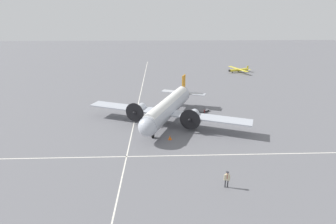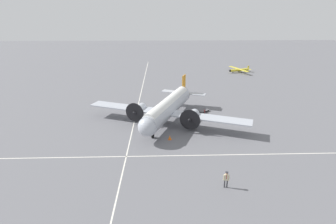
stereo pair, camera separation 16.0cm
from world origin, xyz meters
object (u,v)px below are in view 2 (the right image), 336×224
Objects in this scene: airliner_main at (167,108)px; traffic_cone at (170,138)px; suitcase_near_door at (205,111)px; crew_foreground at (226,178)px; light_aircraft_distant at (239,70)px; baggage_cart at (204,110)px.

airliner_main is 6.47m from traffic_cone.
airliner_main is 8.53m from suitcase_near_door.
traffic_cone is (11.16, 5.24, -0.85)m from crew_foreground.
crew_foreground is 12.36m from traffic_cone.
light_aircraft_distant is (56.92, -17.80, -0.34)m from crew_foreground.
airliner_main is 46.06m from light_aircraft_distant.
airliner_main reaches higher than suitcase_near_door.
crew_foreground is at bearing 39.45° from airliner_main.
baggage_cart is 0.25× the size of light_aircraft_distant.
baggage_cart is (0.61, 0.06, 0.01)m from suitcase_near_door.
light_aircraft_distant is (35.24, -16.37, 0.52)m from suitcase_near_door.
light_aircraft_distant is at bearing -24.91° from suitcase_near_door.
traffic_cone is (-11.12, 6.62, 0.01)m from baggage_cart.
airliner_main is 41.45× the size of traffic_cone.
light_aircraft_distant reaches higher than baggage_cart.
traffic_cone is at bearing -52.91° from crew_foreground.
light_aircraft_distant is (34.64, -16.42, 0.51)m from baggage_cart.
suitcase_near_door is (21.68, -1.43, -0.86)m from crew_foreground.
baggage_cart is 3.85× the size of traffic_cone.
suitcase_near_door is 0.06× the size of light_aircraft_distant.
traffic_cone reaches higher than baggage_cart.
baggage_cart is (22.28, -1.37, -0.86)m from crew_foreground.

